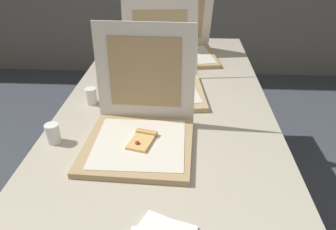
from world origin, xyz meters
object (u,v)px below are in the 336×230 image
object	(u,v)px
table	(166,118)
cup_white_near_left	(53,133)
pizza_box_front	(140,128)
pizza_box_back	(183,48)
pizza_box_middle	(162,79)
cup_white_mid	(91,96)

from	to	relation	value
table	cup_white_near_left	xyz separation A→B (m)	(-0.40, -0.28, 0.08)
pizza_box_front	pizza_box_back	distance (m)	0.96
table	pizza_box_middle	size ratio (longest dim) A/B	4.20
table	pizza_box_middle	bearing A→B (deg)	98.68
table	pizza_box_middle	xyz separation A→B (m)	(-0.03, 0.19, 0.10)
pizza_box_middle	cup_white_mid	world-z (taller)	pizza_box_middle
pizza_box_middle	pizza_box_front	bearing A→B (deg)	-102.21
cup_white_mid	pizza_box_back	bearing A→B (deg)	58.56
pizza_box_middle	cup_white_mid	bearing A→B (deg)	-158.30
table	pizza_box_front	size ratio (longest dim) A/B	5.30
cup_white_near_left	cup_white_mid	bearing A→B (deg)	79.19
cup_white_mid	cup_white_near_left	bearing A→B (deg)	-100.81
table	pizza_box_back	xyz separation A→B (m)	(0.06, 0.69, 0.10)
pizza_box_back	cup_white_near_left	distance (m)	1.08
table	pizza_box_back	world-z (taller)	pizza_box_back
table	cup_white_near_left	size ratio (longest dim) A/B	29.09
table	pizza_box_middle	world-z (taller)	pizza_box_middle
pizza_box_front	cup_white_mid	xyz separation A→B (m)	(-0.26, 0.29, -0.02)
pizza_box_back	cup_white_mid	xyz separation A→B (m)	(-0.40, -0.66, -0.02)
table	pizza_box_back	size ratio (longest dim) A/B	4.98
table	cup_white_near_left	world-z (taller)	cup_white_near_left
table	cup_white_mid	world-z (taller)	cup_white_mid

